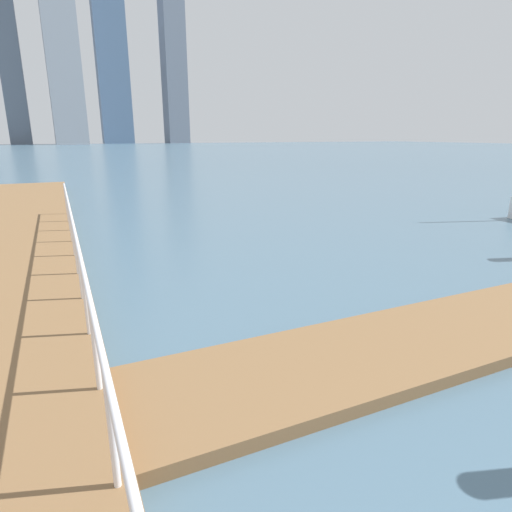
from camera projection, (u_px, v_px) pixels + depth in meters
name	position (u px, v px, depth m)	size (l,w,h in m)	color
ground_plane	(148.00, 211.00, 17.92)	(300.00, 300.00, 0.00)	slate
boardwalk_railing	(87.00, 296.00, 5.11)	(0.06, 22.31, 1.08)	white
skyline_tower_2	(2.00, 7.00, 130.81)	(6.42, 7.34, 81.95)	slate
skyline_tower_3	(57.00, 14.00, 132.15)	(10.02, 13.93, 78.51)	#8C939E
skyline_tower_4	(109.00, 29.00, 147.81)	(10.48, 12.71, 76.70)	slate
skyline_tower_5	(174.00, 72.00, 155.29)	(7.76, 7.83, 50.18)	slate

